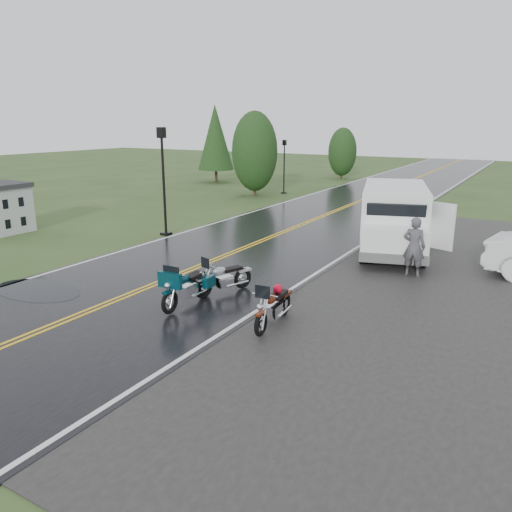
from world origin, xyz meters
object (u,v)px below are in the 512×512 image
Objects in this scene: van_white at (366,228)px; person_at_van at (414,248)px; motorcycle_teal at (169,293)px; lamp_post_far_left at (284,167)px; lamp_post_near_left at (164,182)px; motorcycle_red at (261,314)px; motorcycle_silver at (203,281)px.

van_white reaches higher than person_at_van.
motorcycle_teal is at bearing -126.70° from van_white.
lamp_post_far_left reaches higher than van_white.
lamp_post_near_left is (-10.81, 0.71, 1.37)m from person_at_van.
motorcycle_red is at bearing -39.12° from lamp_post_near_left.
person_at_van is (4.49, 5.18, 0.39)m from motorcycle_silver.
motorcycle_red reaches higher than motorcycle_silver.
motorcycle_red is 23.91m from lamp_post_far_left.
person_at_van is 0.41× the size of lamp_post_near_left.
person_at_van reaches higher than motorcycle_teal.
motorcycle_teal is 7.98m from person_at_van.
motorcycle_red is at bearing -64.07° from lamp_post_far_left.
van_white reaches higher than motorcycle_silver.
lamp_post_near_left reaches higher than person_at_van.
motorcycle_teal is (-2.69, 0.02, 0.04)m from motorcycle_red.
motorcycle_red is at bearing -2.83° from motorcycle_teal.
person_at_van reaches higher than motorcycle_red.
motorcycle_red is 0.31× the size of van_white.
lamp_post_far_left reaches higher than person_at_van.
motorcycle_red is 7.29m from van_white.
motorcycle_teal is 0.46× the size of lamp_post_near_left.
motorcycle_silver is 0.30× the size of van_white.
motorcycle_teal reaches higher than motorcycle_silver.
motorcycle_silver is at bearing -68.77° from lamp_post_far_left.
motorcycle_teal is 1.11× the size of person_at_van.
motorcycle_red is 2.99m from motorcycle_silver.
van_white is 17.65m from lamp_post_far_left.
motorcycle_red is 1.04× the size of person_at_van.
motorcycle_teal is 1.10× the size of motorcycle_silver.
lamp_post_far_left is at bearing 110.16° from van_white.
motorcycle_red is 1.03× the size of motorcycle_silver.
lamp_post_far_left is at bearing -52.02° from person_at_van.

